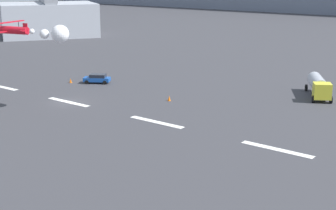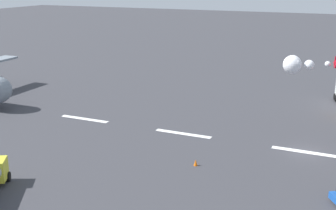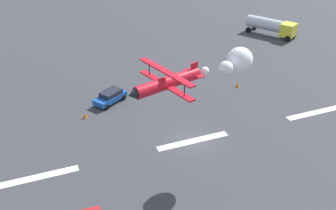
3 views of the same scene
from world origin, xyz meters
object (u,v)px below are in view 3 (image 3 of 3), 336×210
at_px(traffic_cone_near, 85,115).
at_px(fuel_tanker_truck, 271,26).
at_px(traffic_cone_far, 237,84).
at_px(airport_staff_sedan, 110,96).
at_px(stunt_biplane_red, 218,67).

bearing_deg(traffic_cone_near, fuel_tanker_truck, 23.69).
distance_m(fuel_tanker_truck, traffic_cone_near, 39.46).
distance_m(traffic_cone_near, traffic_cone_far, 20.40).
xyz_separation_m(airport_staff_sedan, traffic_cone_far, (16.70, -2.13, -0.44)).
height_order(stunt_biplane_red, traffic_cone_far, stunt_biplane_red).
height_order(fuel_tanker_truck, traffic_cone_near, fuel_tanker_truck).
bearing_deg(airport_staff_sedan, traffic_cone_far, -7.27).
relative_size(fuel_tanker_truck, traffic_cone_far, 11.63).
bearing_deg(airport_staff_sedan, stunt_biplane_red, -68.41).
bearing_deg(traffic_cone_far, airport_staff_sedan, 172.73).
bearing_deg(stunt_biplane_red, traffic_cone_near, 127.32).
bearing_deg(airport_staff_sedan, traffic_cone_near, -145.49).
bearing_deg(stunt_biplane_red, airport_staff_sedan, 111.59).
bearing_deg(traffic_cone_near, airport_staff_sedan, 34.51).
relative_size(airport_staff_sedan, traffic_cone_near, 6.12).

